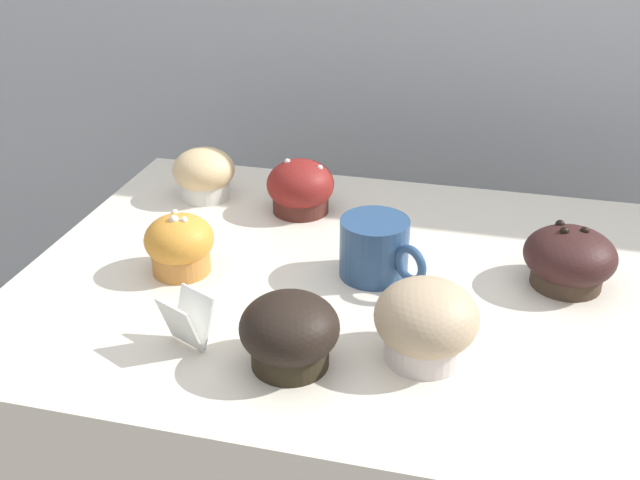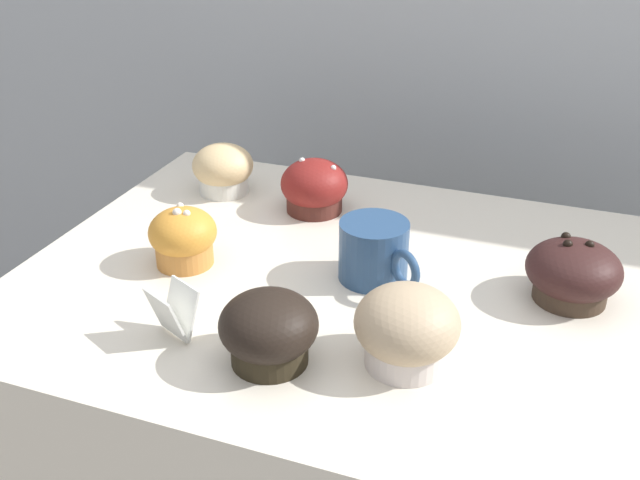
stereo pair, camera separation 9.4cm
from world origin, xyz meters
name	(u,v)px [view 2 (the right image)]	position (x,y,z in m)	size (l,w,h in m)	color
wall_back	(492,134)	(0.00, 0.60, 0.90)	(3.20, 0.10, 1.80)	#B2B7BC
muffin_front_center	(269,330)	(-0.11, -0.19, 0.94)	(0.10, 0.10, 0.08)	#2C2517
muffin_back_left	(407,329)	(0.02, -0.15, 0.94)	(0.11, 0.11, 0.09)	silver
muffin_back_right	(314,188)	(-0.20, 0.17, 0.94)	(0.10, 0.10, 0.08)	#4F241D
muffin_front_left	(573,273)	(0.18, 0.05, 0.93)	(0.11, 0.11, 0.08)	#403023
muffin_front_right	(183,237)	(-0.30, -0.04, 0.94)	(0.09, 0.09, 0.08)	#CD833C
muffin_back_center	(223,169)	(-0.36, 0.19, 0.94)	(0.10, 0.10, 0.08)	white
coffee_cup	(375,250)	(-0.06, 0.01, 0.94)	(0.12, 0.10, 0.08)	navy
price_card	(173,312)	(-0.23, -0.19, 0.93)	(0.06, 0.06, 0.06)	white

